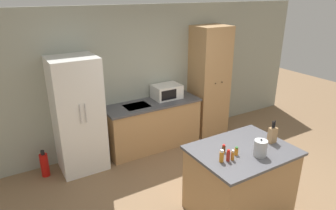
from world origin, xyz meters
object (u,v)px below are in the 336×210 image
(spice_bottle_short_red, at_px, (228,156))
(refrigerator, at_px, (78,115))
(pantry_cabinet, at_px, (209,81))
(spice_bottle_amber_oil, at_px, (222,156))
(spice_bottle_tall_dark, at_px, (233,155))
(microwave, at_px, (167,91))
(knife_block, at_px, (272,134))
(spice_bottle_green_herb, at_px, (236,151))
(fire_extinguisher, at_px, (45,165))
(kettle, at_px, (260,148))
(spice_bottle_pale_salt, at_px, (224,149))

(spice_bottle_short_red, bearing_deg, refrigerator, 116.77)
(pantry_cabinet, bearing_deg, spice_bottle_amber_oil, -125.10)
(refrigerator, height_order, pantry_cabinet, pantry_cabinet)
(pantry_cabinet, relative_size, spice_bottle_tall_dark, 16.91)
(microwave, xyz_separation_m, knife_block, (0.24, -2.32, 0.04))
(pantry_cabinet, bearing_deg, spice_bottle_tall_dark, -122.31)
(spice_bottle_short_red, height_order, spice_bottle_green_herb, spice_bottle_short_red)
(spice_bottle_amber_oil, bearing_deg, knife_block, 2.06)
(spice_bottle_short_red, bearing_deg, fire_extinguisher, 127.13)
(spice_bottle_amber_oil, height_order, fire_extinguisher, spice_bottle_amber_oil)
(knife_block, xyz_separation_m, spice_bottle_tall_dark, (-0.75, -0.07, -0.05))
(refrigerator, relative_size, kettle, 8.28)
(kettle, bearing_deg, refrigerator, 123.23)
(spice_bottle_short_red, height_order, spice_bottle_pale_salt, spice_bottle_short_red)
(fire_extinguisher, bearing_deg, spice_bottle_tall_dark, -52.02)
(kettle, distance_m, fire_extinguisher, 3.35)
(knife_block, distance_m, fire_extinguisher, 3.52)
(spice_bottle_tall_dark, relative_size, kettle, 0.57)
(spice_bottle_pale_salt, bearing_deg, knife_block, -10.19)
(knife_block, bearing_deg, spice_bottle_pale_salt, 169.81)
(spice_bottle_tall_dark, height_order, spice_bottle_pale_salt, spice_bottle_tall_dark)
(pantry_cabinet, height_order, fire_extinguisher, pantry_cabinet)
(spice_bottle_amber_oil, height_order, spice_bottle_pale_salt, spice_bottle_amber_oil)
(fire_extinguisher, bearing_deg, spice_bottle_pale_salt, -49.06)
(pantry_cabinet, distance_m, spice_bottle_green_herb, 2.63)
(spice_bottle_tall_dark, bearing_deg, spice_bottle_green_herb, 28.37)
(pantry_cabinet, relative_size, spice_bottle_green_herb, 20.61)
(pantry_cabinet, height_order, spice_bottle_green_herb, pantry_cabinet)
(spice_bottle_tall_dark, bearing_deg, knife_block, 5.14)
(spice_bottle_amber_oil, height_order, kettle, kettle)
(spice_bottle_tall_dark, relative_size, spice_bottle_amber_oil, 0.84)
(knife_block, distance_m, spice_bottle_pale_salt, 0.73)
(spice_bottle_short_red, bearing_deg, spice_bottle_amber_oil, 161.14)
(spice_bottle_pale_salt, bearing_deg, microwave, 77.79)
(pantry_cabinet, bearing_deg, refrigerator, -179.16)
(pantry_cabinet, bearing_deg, spice_bottle_green_herb, -120.88)
(spice_bottle_tall_dark, distance_m, kettle, 0.37)
(refrigerator, xyz_separation_m, knife_block, (1.95, -2.21, 0.11))
(fire_extinguisher, bearing_deg, refrigerator, -3.91)
(spice_bottle_pale_salt, bearing_deg, spice_bottle_short_red, -116.57)
(kettle, bearing_deg, pantry_cabinet, 65.19)
(spice_bottle_pale_salt, bearing_deg, fire_extinguisher, 130.94)
(refrigerator, distance_m, pantry_cabinet, 2.68)
(spice_bottle_green_herb, relative_size, spice_bottle_pale_salt, 1.05)
(pantry_cabinet, distance_m, knife_block, 2.37)
(refrigerator, relative_size, spice_bottle_tall_dark, 14.57)
(spice_bottle_short_red, distance_m, spice_bottle_green_herb, 0.19)
(knife_block, relative_size, spice_bottle_pale_salt, 3.04)
(knife_block, relative_size, kettle, 1.35)
(pantry_cabinet, distance_m, spice_bottle_amber_oil, 2.79)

